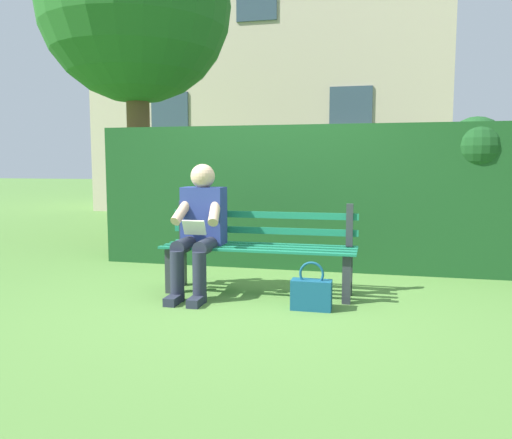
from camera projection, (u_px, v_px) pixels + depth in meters
ground at (259, 294)px, 4.59m from camera, size 60.00×60.00×0.00m
park_bench at (260, 248)px, 4.60m from camera, size 1.73×0.46×0.81m
person_seated at (200, 226)px, 4.55m from camera, size 0.44×0.73×1.16m
hedge_backdrop at (329, 194)px, 5.75m from camera, size 5.11×0.75×1.65m
tree at (130, 13)px, 7.63m from camera, size 2.96×2.82×4.89m
building_facade at (271, 53)px, 12.76m from camera, size 8.26×3.31×7.83m
handbag at (311, 293)px, 4.08m from camera, size 0.32×0.14×0.39m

